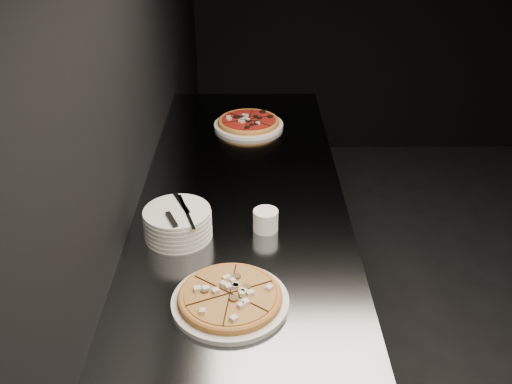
{
  "coord_description": "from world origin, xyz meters",
  "views": [
    {
      "loc": [
        -2.09,
        -1.63,
        1.97
      ],
      "look_at": [
        -2.08,
        0.02,
        1.01
      ],
      "focal_mm": 40.0,
      "sensor_mm": 36.0,
      "label": 1
    }
  ],
  "objects_px": {
    "pizza_mushroom": "(230,298)",
    "ramekin": "(266,220)",
    "pizza_tomato": "(249,123)",
    "counter": "(243,321)",
    "cutlery": "(179,212)",
    "plate_stack": "(178,223)"
  },
  "relations": [
    {
      "from": "pizza_mushroom",
      "to": "ramekin",
      "type": "height_order",
      "value": "ramekin"
    },
    {
      "from": "pizza_tomato",
      "to": "ramekin",
      "type": "height_order",
      "value": "ramekin"
    },
    {
      "from": "counter",
      "to": "ramekin",
      "type": "distance_m",
      "value": 0.51
    },
    {
      "from": "pizza_mushroom",
      "to": "cutlery",
      "type": "relative_size",
      "value": 1.66
    },
    {
      "from": "pizza_tomato",
      "to": "plate_stack",
      "type": "distance_m",
      "value": 0.91
    },
    {
      "from": "pizza_tomato",
      "to": "pizza_mushroom",
      "type": "bearing_deg",
      "value": -92.15
    },
    {
      "from": "cutlery",
      "to": "ramekin",
      "type": "height_order",
      "value": "cutlery"
    },
    {
      "from": "counter",
      "to": "ramekin",
      "type": "height_order",
      "value": "ramekin"
    },
    {
      "from": "pizza_mushroom",
      "to": "cutlery",
      "type": "bearing_deg",
      "value": 118.27
    },
    {
      "from": "pizza_tomato",
      "to": "counter",
      "type": "bearing_deg",
      "value": -91.59
    },
    {
      "from": "pizza_mushroom",
      "to": "cutlery",
      "type": "height_order",
      "value": "cutlery"
    },
    {
      "from": "cutlery",
      "to": "ramekin",
      "type": "relative_size",
      "value": 2.77
    },
    {
      "from": "plate_stack",
      "to": "counter",
      "type": "bearing_deg",
      "value": 25.75
    },
    {
      "from": "counter",
      "to": "cutlery",
      "type": "bearing_deg",
      "value": -149.51
    },
    {
      "from": "pizza_mushroom",
      "to": "plate_stack",
      "type": "xyz_separation_m",
      "value": [
        -0.18,
        0.33,
        0.03
      ]
    },
    {
      "from": "pizza_tomato",
      "to": "cutlery",
      "type": "xyz_separation_m",
      "value": [
        -0.22,
        -0.9,
        0.08
      ]
    },
    {
      "from": "pizza_mushroom",
      "to": "ramekin",
      "type": "distance_m",
      "value": 0.38
    },
    {
      "from": "cutlery",
      "to": "ramekin",
      "type": "distance_m",
      "value": 0.29
    },
    {
      "from": "cutlery",
      "to": "pizza_tomato",
      "type": "bearing_deg",
      "value": 52.52
    },
    {
      "from": "plate_stack",
      "to": "pizza_mushroom",
      "type": "bearing_deg",
      "value": -61.76
    },
    {
      "from": "pizza_tomato",
      "to": "cutlery",
      "type": "height_order",
      "value": "cutlery"
    },
    {
      "from": "pizza_mushroom",
      "to": "pizza_tomato",
      "type": "xyz_separation_m",
      "value": [
        0.05,
        1.22,
        -0.0
      ]
    }
  ]
}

